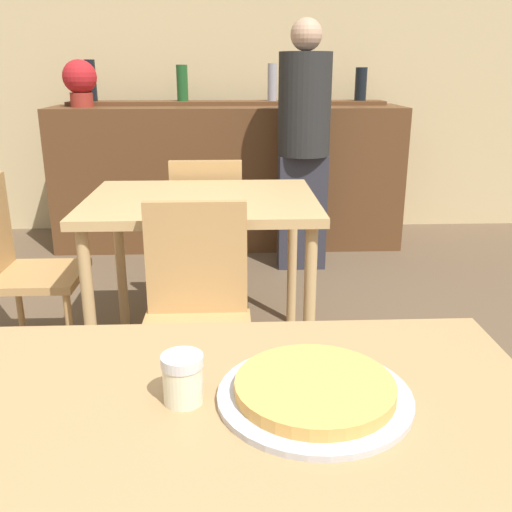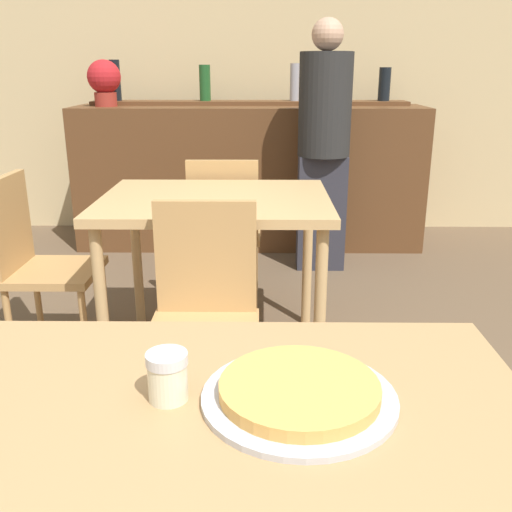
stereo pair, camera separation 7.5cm
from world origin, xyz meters
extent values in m
cube|color=#D1B784|center=(0.00, 4.03, 1.40)|extent=(8.00, 0.05, 2.80)
cube|color=#A87F51|center=(0.00, 0.00, 0.75)|extent=(1.16, 0.73, 0.04)
cylinder|color=#A87F51|center=(-0.52, 0.31, 0.36)|extent=(0.05, 0.05, 0.73)
cylinder|color=#A87F51|center=(0.52, 0.31, 0.36)|extent=(0.05, 0.05, 0.73)
cube|color=tan|center=(-0.11, 1.67, 0.76)|extent=(1.02, 0.81, 0.04)
cylinder|color=tan|center=(-0.56, 1.32, 0.37)|extent=(0.05, 0.05, 0.74)
cylinder|color=tan|center=(0.34, 1.32, 0.37)|extent=(0.05, 0.05, 0.74)
cylinder|color=tan|center=(-0.56, 2.01, 0.37)|extent=(0.05, 0.05, 0.74)
cylinder|color=tan|center=(0.34, 2.01, 0.37)|extent=(0.05, 0.05, 0.74)
cube|color=brown|center=(0.00, 3.52, 0.53)|extent=(2.60, 0.56, 1.05)
cube|color=brown|center=(0.00, 3.66, 1.07)|extent=(2.39, 0.24, 0.03)
cylinder|color=black|center=(-1.02, 3.66, 1.23)|extent=(0.08, 0.08, 0.30)
cylinder|color=#1E5123|center=(-0.34, 3.66, 1.22)|extent=(0.08, 0.08, 0.26)
cylinder|color=#9999A3|center=(0.34, 3.66, 1.22)|extent=(0.07, 0.07, 0.27)
cylinder|color=black|center=(1.02, 3.66, 1.21)|extent=(0.09, 0.09, 0.24)
cube|color=tan|center=(-0.11, 1.01, 0.42)|extent=(0.40, 0.40, 0.04)
cube|color=tan|center=(-0.11, 1.20, 0.65)|extent=(0.38, 0.04, 0.43)
cylinder|color=tan|center=(-0.28, 0.84, 0.20)|extent=(0.03, 0.03, 0.40)
cylinder|color=tan|center=(0.06, 0.84, 0.20)|extent=(0.03, 0.03, 0.40)
cylinder|color=tan|center=(-0.28, 1.18, 0.20)|extent=(0.03, 0.03, 0.40)
cylinder|color=tan|center=(0.06, 1.18, 0.20)|extent=(0.03, 0.03, 0.40)
cube|color=tan|center=(-0.11, 2.32, 0.42)|extent=(0.40, 0.40, 0.04)
cube|color=tan|center=(-0.11, 2.14, 0.65)|extent=(0.38, 0.04, 0.43)
cylinder|color=tan|center=(0.06, 2.49, 0.20)|extent=(0.03, 0.03, 0.40)
cylinder|color=tan|center=(-0.28, 2.49, 0.20)|extent=(0.03, 0.03, 0.40)
cylinder|color=tan|center=(0.06, 2.15, 0.20)|extent=(0.03, 0.03, 0.40)
cylinder|color=tan|center=(-0.28, 2.15, 0.20)|extent=(0.03, 0.03, 0.40)
cube|color=tan|center=(-0.87, 1.67, 0.42)|extent=(0.40, 0.40, 0.04)
cube|color=tan|center=(-1.06, 1.67, 0.65)|extent=(0.04, 0.38, 0.43)
cylinder|color=tan|center=(-0.70, 1.50, 0.20)|extent=(0.03, 0.03, 0.40)
cylinder|color=tan|center=(-0.70, 1.84, 0.20)|extent=(0.03, 0.03, 0.40)
cylinder|color=tan|center=(-1.04, 1.50, 0.20)|extent=(0.03, 0.03, 0.40)
cylinder|color=tan|center=(-1.04, 1.84, 0.20)|extent=(0.03, 0.03, 0.40)
cylinder|color=#B7B7BC|center=(0.16, 0.04, 0.78)|extent=(0.35, 0.35, 0.01)
cylinder|color=gold|center=(0.16, 0.04, 0.79)|extent=(0.28, 0.28, 0.02)
cylinder|color=beige|center=(-0.07, 0.05, 0.80)|extent=(0.07, 0.07, 0.07)
cylinder|color=silver|center=(-0.07, 0.05, 0.85)|extent=(0.07, 0.07, 0.02)
cube|color=#2D2D38|center=(0.50, 2.94, 0.39)|extent=(0.32, 0.18, 0.77)
cylinder|color=#262626|center=(0.50, 2.94, 1.10)|extent=(0.34, 0.34, 0.65)
sphere|color=tan|center=(0.50, 2.94, 1.52)|extent=(0.20, 0.20, 0.20)
cylinder|color=maroon|center=(-1.05, 3.47, 1.10)|extent=(0.16, 0.16, 0.10)
sphere|color=red|center=(-1.05, 3.47, 1.26)|extent=(0.24, 0.24, 0.24)
camera|label=1|loc=(0.02, -0.83, 1.33)|focal=40.00mm
camera|label=2|loc=(0.10, -0.83, 1.33)|focal=40.00mm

